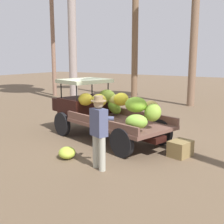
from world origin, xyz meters
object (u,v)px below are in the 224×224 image
at_px(wooden_crate, 180,149).
at_px(loose_banana_bunch, 67,153).
at_px(truck, 101,110).
at_px(farmer, 99,128).

bearing_deg(wooden_crate, loose_banana_bunch, 35.49).
distance_m(truck, farmer, 2.65).
bearing_deg(loose_banana_bunch, truck, -80.08).
height_order(truck, farmer, truck).
height_order(wooden_crate, loose_banana_bunch, wooden_crate).
relative_size(truck, farmer, 2.74).
xyz_separation_m(farmer, wooden_crate, (-1.28, -1.84, -0.76)).
bearing_deg(wooden_crate, truck, -7.53).
relative_size(wooden_crate, loose_banana_bunch, 1.12).
xyz_separation_m(truck, loose_banana_bunch, (-0.36, 2.07, -0.76)).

